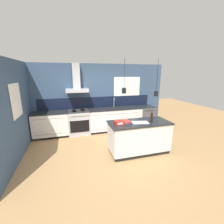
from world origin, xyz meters
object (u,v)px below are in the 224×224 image
object	(u,v)px
red_supply_box	(119,122)
dishwasher	(145,117)
bottle_on_island	(152,117)
book_stack	(126,122)
oven_range	(79,122)

from	to	relation	value
red_supply_box	dishwasher	bearing A→B (deg)	46.26
red_supply_box	bottle_on_island	bearing A→B (deg)	-2.48
bottle_on_island	dishwasher	bearing A→B (deg)	65.75
book_stack	bottle_on_island	bearing A→B (deg)	-6.96
oven_range	book_stack	size ratio (longest dim) A/B	2.87
dishwasher	red_supply_box	world-z (taller)	red_supply_box
bottle_on_island	book_stack	xyz separation A→B (m)	(-0.72, 0.09, -0.09)
dishwasher	book_stack	world-z (taller)	book_stack
book_stack	red_supply_box	world-z (taller)	red_supply_box
book_stack	red_supply_box	distance (m)	0.23
oven_range	bottle_on_island	world-z (taller)	bottle_on_island
dishwasher	red_supply_box	size ratio (longest dim) A/B	3.64
dishwasher	bottle_on_island	distance (m)	2.21
dishwasher	red_supply_box	bearing A→B (deg)	-133.74
oven_range	book_stack	xyz separation A→B (m)	(1.17, -1.85, 0.49)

